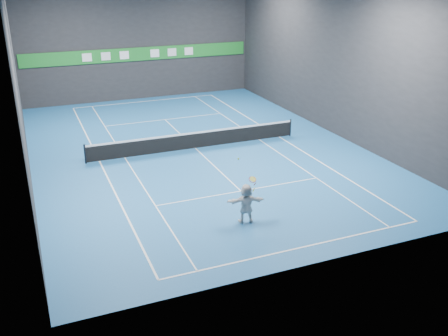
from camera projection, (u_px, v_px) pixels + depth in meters
name	position (u px, v px, depth m)	size (l,w,h in m)	color
ground	(196.00, 149.00, 28.81)	(26.00, 26.00, 0.00)	#1B5997
wall_back	(139.00, 41.00, 38.29)	(18.00, 0.10, 9.00)	#242427
wall_front	(327.00, 143.00, 15.97)	(18.00, 0.10, 9.00)	#242427
wall_left	(17.00, 84.00, 23.96)	(0.10, 26.00, 9.00)	#242427
wall_right	(334.00, 60.00, 30.30)	(0.10, 26.00, 9.00)	#242427
baseline_near	(301.00, 248.00, 18.60)	(10.98, 0.08, 0.01)	white
baseline_far	(145.00, 101.00, 39.01)	(10.98, 0.08, 0.01)	white
sideline_doubles_left	(100.00, 161.00, 26.87)	(0.08, 23.78, 0.01)	white
sideline_doubles_right	(280.00, 137.00, 30.74)	(0.08, 23.78, 0.01)	white
sideline_singles_left	(125.00, 158.00, 27.36)	(0.06, 23.78, 0.01)	white
sideline_singles_right	(260.00, 140.00, 30.26)	(0.06, 23.78, 0.01)	white
service_line_near	(241.00, 191.00, 23.32)	(8.23, 0.06, 0.01)	white
service_line_far	(165.00, 120.00, 34.30)	(8.23, 0.06, 0.01)	white
center_service_line	(196.00, 148.00, 28.81)	(0.06, 12.80, 0.01)	white
player	(246.00, 203.00, 20.20)	(1.55, 0.49, 1.67)	silver
tennis_ball	(238.00, 159.00, 19.52)	(0.07, 0.07, 0.07)	#C7E926
tennis_net	(196.00, 140.00, 28.61)	(12.50, 0.10, 1.07)	black
sponsor_banner	(140.00, 54.00, 38.61)	(17.64, 0.11, 1.00)	#1B8029
tennis_racket	(253.00, 181.00, 20.00)	(0.43, 0.37, 0.70)	#B51320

